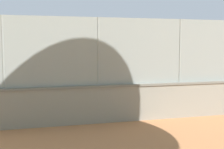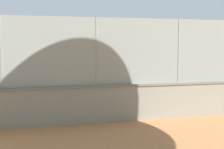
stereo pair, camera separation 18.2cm
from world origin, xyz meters
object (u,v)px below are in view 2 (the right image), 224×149
Objects in this scene: player_foreground_swinging at (77,83)px; sports_ball at (123,83)px; player_near_wall_returning at (136,69)px; player_at_service_line at (55,68)px.

sports_ball is (-3.92, -6.03, -0.87)m from player_foreground_swinging.
player_near_wall_returning is at bearing -142.17° from sports_ball.
player_at_service_line is 11.82× the size of sports_ball.
player_near_wall_returning is 1.05× the size of player_foreground_swinging.
sports_ball is (-4.45, 2.87, -0.90)m from player_at_service_line.
player_foreground_swinging is at bearing 93.45° from player_at_service_line.
player_near_wall_returning reaches higher than player_at_service_line.
player_at_service_line is at bearing -32.82° from sports_ball.
sports_ball is at bearing 147.18° from player_at_service_line.
player_near_wall_returning is 8.65m from player_foreground_swinging.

